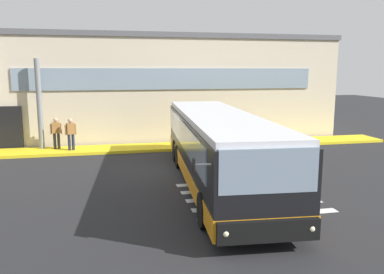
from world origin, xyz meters
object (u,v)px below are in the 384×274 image
(passenger_near_column, at_px, (56,132))
(passenger_by_doorway, at_px, (71,132))
(safety_bollard_yellow, at_px, (214,142))
(entry_support_column, at_px, (39,104))
(bus_main_foreground, at_px, (217,150))

(passenger_near_column, xyz_separation_m, passenger_by_doorway, (0.77, -0.46, 0.03))
(passenger_by_doorway, bearing_deg, safety_bollard_yellow, -7.81)
(passenger_by_doorway, bearing_deg, entry_support_column, 153.76)
(entry_support_column, relative_size, passenger_near_column, 2.83)
(bus_main_foreground, bearing_deg, safety_bollard_yellow, 75.81)
(safety_bollard_yellow, bearing_deg, passenger_near_column, 169.76)
(passenger_near_column, bearing_deg, safety_bollard_yellow, -10.24)
(entry_support_column, distance_m, safety_bollard_yellow, 9.45)
(bus_main_foreground, height_order, passenger_near_column, bus_main_foreground)
(passenger_near_column, bearing_deg, passenger_by_doorway, -30.99)
(entry_support_column, height_order, passenger_by_doorway, entry_support_column)
(passenger_near_column, bearing_deg, bus_main_foreground, -48.49)
(passenger_near_column, height_order, safety_bollard_yellow, passenger_near_column)
(passenger_near_column, bearing_deg, entry_support_column, 158.75)
(passenger_by_doorway, relative_size, safety_bollard_yellow, 1.86)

